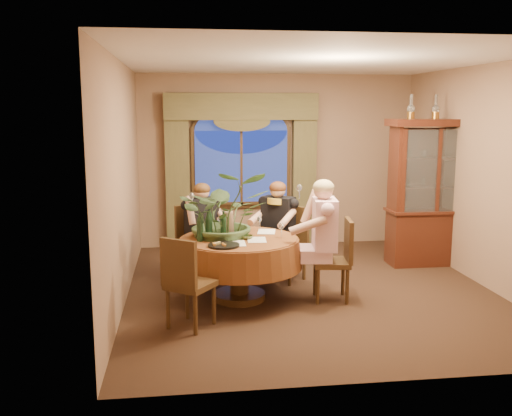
{
  "coord_description": "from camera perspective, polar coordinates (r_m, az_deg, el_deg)",
  "views": [
    {
      "loc": [
        -1.55,
        -6.74,
        2.23
      ],
      "look_at": [
        -0.71,
        -0.25,
        1.1
      ],
      "focal_mm": 40.0,
      "sensor_mm": 36.0,
      "label": 1
    }
  ],
  "objects": [
    {
      "name": "wine_glass_person_scarf",
      "position": [
        7.09,
        0.35,
        -1.51
      ],
      "size": [
        0.07,
        0.07,
        0.18
      ],
      "primitive_type": null,
      "color": "silver",
      "rests_on": "dining_table"
    },
    {
      "name": "centerpiece_plant",
      "position": [
        6.7,
        -3.13,
        2.78
      ],
      "size": [
        1.07,
        1.19,
        0.93
      ],
      "primitive_type": "imported",
      "color": "#3A552F",
      "rests_on": "dining_table"
    },
    {
      "name": "wine_glass_person_back",
      "position": [
        7.1,
        -3.69,
        -1.52
      ],
      "size": [
        0.07,
        0.07,
        0.18
      ],
      "primitive_type": null,
      "color": "silver",
      "rests_on": "dining_table"
    },
    {
      "name": "wine_glass_person_pink",
      "position": [
        6.67,
        2.56,
        -2.24
      ],
      "size": [
        0.07,
        0.07,
        0.18
      ],
      "primitive_type": null,
      "color": "silver",
      "rests_on": "dining_table"
    },
    {
      "name": "stoneware_vase",
      "position": [
        6.78,
        -2.83,
        -1.56
      ],
      "size": [
        0.16,
        0.16,
        0.29
      ],
      "primitive_type": null,
      "color": "#94755F",
      "rests_on": "dining_table"
    },
    {
      "name": "person_pink",
      "position": [
        6.74,
        6.85,
        -3.21
      ],
      "size": [
        0.54,
        0.57,
        1.44
      ],
      "primitive_type": null,
      "rotation": [
        0.0,
        0.0,
        1.44
      ],
      "color": "beige",
      "rests_on": "floor"
    },
    {
      "name": "ceiling",
      "position": [
        6.94,
        5.72,
        14.45
      ],
      "size": [
        5.0,
        5.0,
        0.0
      ],
      "primitive_type": "plane",
      "rotation": [
        3.14,
        0.0,
        0.0
      ],
      "color": "white",
      "rests_on": "wall_back"
    },
    {
      "name": "drapery_left",
      "position": [
        9.18,
        -7.85,
        3.14
      ],
      "size": [
        0.38,
        0.14,
        2.32
      ],
      "primitive_type": "cube",
      "color": "#4C4728",
      "rests_on": "floor"
    },
    {
      "name": "person_scarf",
      "position": [
        7.58,
        2.23,
        -2.21
      ],
      "size": [
        0.63,
        0.63,
        1.31
      ],
      "primitive_type": null,
      "rotation": [
        0.0,
        0.0,
        -3.78
      ],
      "color": "black",
      "rests_on": "floor"
    },
    {
      "name": "olive_bowl",
      "position": [
        6.62,
        -0.91,
        -2.93
      ],
      "size": [
        0.14,
        0.14,
        0.04
      ],
      "primitive_type": "imported",
      "color": "#535F2E",
      "rests_on": "dining_table"
    },
    {
      "name": "chair_back_right",
      "position": [
        7.5,
        3.06,
        -3.71
      ],
      "size": [
        0.59,
        0.59,
        0.96
      ],
      "primitive_type": "cube",
      "rotation": [
        0.0,
        0.0,
        -3.94
      ],
      "color": "black",
      "rests_on": "floor"
    },
    {
      "name": "oil_lamp_right",
      "position": [
        8.66,
        19.77,
        9.51
      ],
      "size": [
        0.11,
        0.11,
        0.34
      ],
      "primitive_type": null,
      "color": "#A5722D",
      "rests_on": "china_cabinet"
    },
    {
      "name": "person_back",
      "position": [
        7.57,
        -5.44,
        -2.31
      ],
      "size": [
        0.6,
        0.58,
        1.3
      ],
      "primitive_type": null,
      "rotation": [
        0.0,
        0.0,
        -2.72
      ],
      "color": "black",
      "rests_on": "floor"
    },
    {
      "name": "chair_back",
      "position": [
        7.64,
        -5.95,
        -3.5
      ],
      "size": [
        0.56,
        0.56,
        0.96
      ],
      "primitive_type": "cube",
      "rotation": [
        0.0,
        0.0,
        -2.68
      ],
      "color": "black",
      "rests_on": "floor"
    },
    {
      "name": "drapery_right",
      "position": [
        9.4,
        4.83,
        3.34
      ],
      "size": [
        0.38,
        0.14,
        2.32
      ],
      "primitive_type": "cube",
      "color": "#4C4728",
      "rests_on": "floor"
    },
    {
      "name": "oil_lamp_left",
      "position": [
        8.36,
        15.25,
        9.75
      ],
      "size": [
        0.11,
        0.11,
        0.34
      ],
      "primitive_type": null,
      "color": "#A5722D",
      "rests_on": "china_cabinet"
    },
    {
      "name": "oil_lamp_center",
      "position": [
        8.51,
        17.55,
        9.64
      ],
      "size": [
        0.11,
        0.11,
        0.34
      ],
      "primitive_type": null,
      "color": "#A5722D",
      "rests_on": "china_cabinet"
    },
    {
      "name": "tasting_paper_2",
      "position": [
        6.4,
        -2.02,
        -3.56
      ],
      "size": [
        0.22,
        0.31,
        0.0
      ],
      "primitive_type": "cube",
      "rotation": [
        0.0,
        0.0,
        -0.03
      ],
      "color": "white",
      "rests_on": "dining_table"
    },
    {
      "name": "wine_bottle_0",
      "position": [
        6.59,
        -3.27,
        -1.73
      ],
      "size": [
        0.07,
        0.07,
        0.33
      ],
      "primitive_type": "cylinder",
      "color": "black",
      "rests_on": "dining_table"
    },
    {
      "name": "arched_transom",
      "position": [
        9.22,
        -1.5,
        8.86
      ],
      "size": [
        1.6,
        0.06,
        0.44
      ],
      "primitive_type": null,
      "color": "navy",
      "rests_on": "wall_back"
    },
    {
      "name": "floor",
      "position": [
        7.27,
        5.35,
        -8.11
      ],
      "size": [
        5.0,
        5.0,
        0.0
      ],
      "primitive_type": "plane",
      "color": "black",
      "rests_on": "ground"
    },
    {
      "name": "wine_bottle_1",
      "position": [
        6.59,
        -4.8,
        -1.75
      ],
      "size": [
        0.07,
        0.07,
        0.33
      ],
      "primitive_type": "cylinder",
      "color": "black",
      "rests_on": "dining_table"
    },
    {
      "name": "cheese_platter",
      "position": [
        6.28,
        -3.24,
        -3.75
      ],
      "size": [
        0.35,
        0.35,
        0.02
      ],
      "primitive_type": "cylinder",
      "color": "black",
      "rests_on": "dining_table"
    },
    {
      "name": "wine_bottle_2",
      "position": [
        6.8,
        -4.66,
        -1.4
      ],
      "size": [
        0.07,
        0.07,
        0.33
      ],
      "primitive_type": "cylinder",
      "color": "black",
      "rests_on": "dining_table"
    },
    {
      "name": "chair_right",
      "position": [
        6.8,
        7.53,
        -5.2
      ],
      "size": [
        0.47,
        0.47,
        0.96
      ],
      "primitive_type": "cube",
      "rotation": [
        0.0,
        0.0,
        1.43
      ],
      "color": "black",
      "rests_on": "floor"
    },
    {
      "name": "wine_bottle_3",
      "position": [
        6.51,
        -5.64,
        -1.91
      ],
      "size": [
        0.07,
        0.07,
        0.33
      ],
      "primitive_type": "cylinder",
      "color": "black",
      "rests_on": "dining_table"
    },
    {
      "name": "window",
      "position": [
        9.27,
        -1.47,
        4.03
      ],
      "size": [
        1.62,
        0.1,
        1.32
      ],
      "primitive_type": null,
      "color": "navy",
      "rests_on": "wall_back"
    },
    {
      "name": "chair_front_left",
      "position": [
        5.95,
        -6.56,
        -7.37
      ],
      "size": [
        0.59,
        0.59,
        0.96
      ],
      "primitive_type": "cube",
      "rotation": [
        0.0,
        0.0,
        -0.63
      ],
      "color": "black",
      "rests_on": "floor"
    },
    {
      "name": "wall_right",
      "position": [
        7.79,
        21.91,
        2.97
      ],
      "size": [
        0.0,
        5.0,
        5.0
      ],
      "primitive_type": "plane",
      "rotation": [
        1.57,
        0.0,
        -1.57
      ],
      "color": "#82624B",
      "rests_on": "ground"
    },
    {
      "name": "dining_table",
      "position": [
        6.78,
        -1.68,
        -6.08
      ],
      "size": [
        1.69,
        1.69,
        0.75
      ],
      "primitive_type": "cylinder",
      "rotation": [
        0.0,
        0.0,
        -0.15
      ],
      "color": "maroon",
      "rests_on": "floor"
    },
    {
      "name": "china_cabinet",
      "position": [
        8.59,
        17.13,
        1.47
      ],
      "size": [
        1.3,
        0.52,
        2.1
      ],
      "primitive_type": "cube",
      "color": "#35150E",
      "rests_on": "floor"
    },
    {
      "name": "tasting_paper_1",
      "position": [
        7.0,
        1.06,
        -2.38
      ],
      "size": [
        0.27,
        0.34,
        0.0
      ],
      "primitive_type": "cube",
      "rotation": [
        0.0,
        0.0,
        -0.2
      ],
      "color": "white",
      "rests_on": "dining_table"
    },
    {
      "name": "swag_valance",
      "position": [
        9.14,
        -1.45,
        10.1
      ],
      "size": [
        2.45,
        0.16,
        0.42
      ],
      "primitive_type": null,
      "color": "#4C4728",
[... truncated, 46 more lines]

